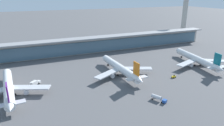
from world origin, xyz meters
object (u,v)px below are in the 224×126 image
(airliner_right_stand, at_px, (197,59))
(control_tower, at_px, (185,9))
(airliner_left_stand, at_px, (8,88))
(service_truck_by_tail_yellow, at_px, (174,77))
(service_truck_near_nose_blue, at_px, (158,98))
(service_truck_on_taxiway_white, at_px, (35,83))
(airliner_centre_stand, at_px, (120,68))

(airliner_right_stand, xyz_separation_m, control_tower, (70.88, 97.93, 30.00))
(airliner_left_stand, xyz_separation_m, airliner_right_stand, (136.97, -2.00, 0.00))
(service_truck_by_tail_yellow, distance_m, control_tower, 157.09)
(airliner_right_stand, height_order, control_tower, control_tower)
(service_truck_near_nose_blue, bearing_deg, control_tower, 45.18)
(airliner_left_stand, height_order, service_truck_near_nose_blue, airliner_left_stand)
(airliner_right_stand, bearing_deg, control_tower, 54.10)
(airliner_left_stand, height_order, airliner_right_stand, same)
(service_truck_on_taxiway_white, bearing_deg, control_tower, 24.31)
(airliner_centre_stand, relative_size, airliner_right_stand, 1.00)
(service_truck_near_nose_blue, bearing_deg, airliner_right_stand, 30.17)
(service_truck_near_nose_blue, height_order, service_truck_on_taxiway_white, service_truck_on_taxiway_white)
(service_truck_near_nose_blue, bearing_deg, service_truck_on_taxiway_white, 142.12)
(service_truck_on_taxiway_white, height_order, control_tower, control_tower)
(service_truck_near_nose_blue, xyz_separation_m, service_truck_by_tail_yellow, (28.54, 22.39, -0.83))
(control_tower, bearing_deg, airliner_right_stand, -125.90)
(service_truck_by_tail_yellow, xyz_separation_m, control_tower, (104.88, 111.90, 34.04))
(service_truck_by_tail_yellow, xyz_separation_m, service_truck_on_taxiway_white, (-88.75, 24.44, 0.82))
(service_truck_near_nose_blue, xyz_separation_m, control_tower, (133.42, 134.28, 33.20))
(control_tower, bearing_deg, airliner_centre_stand, -145.92)
(airliner_left_stand, height_order, airliner_centre_stand, same)
(airliner_left_stand, height_order, service_truck_by_tail_yellow, airliner_left_stand)
(airliner_left_stand, bearing_deg, service_truck_on_taxiway_white, 30.76)
(control_tower, bearing_deg, service_truck_near_nose_blue, -134.82)
(service_truck_by_tail_yellow, bearing_deg, service_truck_near_nose_blue, -141.89)
(service_truck_by_tail_yellow, distance_m, service_truck_on_taxiway_white, 92.05)
(airliner_left_stand, relative_size, airliner_right_stand, 1.00)
(service_truck_near_nose_blue, distance_m, service_truck_by_tail_yellow, 36.29)
(airliner_left_stand, xyz_separation_m, control_tower, (207.85, 95.93, 30.00))
(airliner_centre_stand, distance_m, service_truck_on_taxiway_white, 57.62)
(airliner_right_stand, relative_size, service_truck_near_nose_blue, 6.71)
(service_truck_near_nose_blue, height_order, service_truck_by_tail_yellow, service_truck_near_nose_blue)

